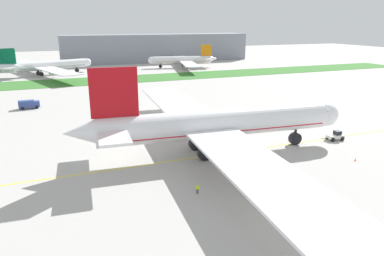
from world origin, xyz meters
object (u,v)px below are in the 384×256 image
object	(u,v)px
pushback_tug	(335,136)
service_truck_baggage_loader	(29,104)
parked_airliner_far_centre	(44,66)
traffic_cone_port_wing	(355,159)
airliner_foreground	(214,124)
ground_crew_wingwalker_port	(197,188)
parked_airliner_far_right	(183,60)

from	to	relation	value
pushback_tug	service_truck_baggage_loader	distance (m)	88.92
service_truck_baggage_loader	parked_airliner_far_centre	xyz separation A→B (m)	(4.74, 76.77, 3.31)
pushback_tug	traffic_cone_port_wing	world-z (taller)	pushback_tug
airliner_foreground	ground_crew_wingwalker_port	distance (m)	19.17
airliner_foreground	parked_airliner_far_centre	world-z (taller)	airliner_foreground
service_truck_baggage_loader	parked_airliner_far_centre	distance (m)	76.99
ground_crew_wingwalker_port	service_truck_baggage_loader	world-z (taller)	service_truck_baggage_loader
ground_crew_wingwalker_port	traffic_cone_port_wing	distance (m)	33.89
pushback_tug	ground_crew_wingwalker_port	world-z (taller)	pushback_tug
airliner_foreground	parked_airliner_far_centre	size ratio (longest dim) A/B	1.18
airliner_foreground	service_truck_baggage_loader	world-z (taller)	airliner_foreground
pushback_tug	parked_airliner_far_centre	size ratio (longest dim) A/B	0.07
traffic_cone_port_wing	parked_airliner_far_centre	world-z (taller)	parked_airliner_far_centre
ground_crew_wingwalker_port	parked_airliner_far_right	distance (m)	162.71
traffic_cone_port_wing	parked_airliner_far_right	xyz separation A→B (m)	(20.45, 151.67, 4.17)
airliner_foreground	traffic_cone_port_wing	distance (m)	28.26
service_truck_baggage_loader	parked_airliner_far_right	size ratio (longest dim) A/B	0.10
airliner_foreground	traffic_cone_port_wing	xyz separation A→B (m)	(23.91, -13.87, -5.90)
parked_airliner_far_right	ground_crew_wingwalker_port	bearing A→B (deg)	-109.50
parked_airliner_far_centre	parked_airliner_far_right	bearing A→B (deg)	2.86
ground_crew_wingwalker_port	parked_airliner_far_right	size ratio (longest dim) A/B	0.02
traffic_cone_port_wing	service_truck_baggage_loader	size ratio (longest dim) A/B	0.09
pushback_tug	service_truck_baggage_loader	world-z (taller)	service_truck_baggage_loader
pushback_tug	service_truck_baggage_loader	bearing A→B (deg)	138.01
airliner_foreground	pushback_tug	bearing A→B (deg)	-4.37
pushback_tug	traffic_cone_port_wing	size ratio (longest dim) A/B	9.61
pushback_tug	parked_airliner_far_right	distance (m)	140.88
pushback_tug	parked_airliner_far_right	xyz separation A→B (m)	(14.78, 140.06, 3.50)
traffic_cone_port_wing	service_truck_baggage_loader	xyz separation A→B (m)	(-60.42, 71.09, 1.15)
ground_crew_wingwalker_port	parked_airliner_far_centre	xyz separation A→B (m)	(-21.83, 149.55, 3.77)
ground_crew_wingwalker_port	traffic_cone_port_wing	xyz separation A→B (m)	(33.84, 1.68, -0.70)
airliner_foreground	parked_airliner_far_right	size ratio (longest dim) A/B	1.42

